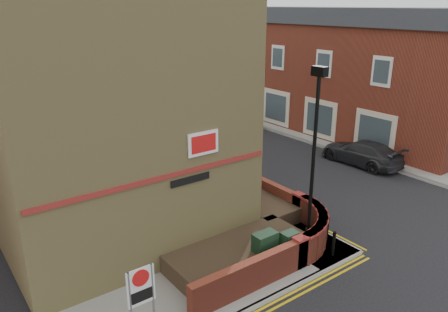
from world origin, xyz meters
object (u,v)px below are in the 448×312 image
zone_sign (141,293)px  silver_car_near (206,147)px  utility_cabinet_large (265,250)px  lamppost (313,162)px

zone_sign → silver_car_near: (9.20, 10.74, -0.90)m
utility_cabinet_large → zone_sign: zone_sign is taller
silver_car_near → lamppost: bearing=-123.5°
utility_cabinet_large → lamppost: bearing=-3.0°
utility_cabinet_large → zone_sign: (-4.70, -0.80, 0.92)m
utility_cabinet_large → silver_car_near: bearing=65.6°
utility_cabinet_large → silver_car_near: size_ratio=0.26×
lamppost → silver_car_near: bearing=75.5°
lamppost → zone_sign: (-6.60, -0.70, -1.70)m
silver_car_near → zone_sign: bearing=-149.5°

